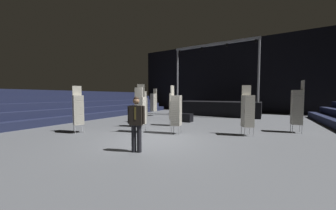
% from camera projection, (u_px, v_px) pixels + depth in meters
% --- Properties ---
extents(ground_plane, '(22.00, 30.00, 0.10)m').
position_uv_depth(ground_plane, '(153.00, 141.00, 7.07)').
color(ground_plane, '#515459').
extents(arena_end_wall, '(22.00, 0.30, 8.00)m').
position_uv_depth(arena_end_wall, '(226.00, 77.00, 19.89)').
color(arena_end_wall, black).
rests_on(arena_end_wall, ground_plane).
extents(bleacher_bank_left, '(3.75, 24.00, 2.25)m').
position_uv_depth(bleacher_bank_left, '(56.00, 105.00, 12.35)').
color(bleacher_bank_left, '#191E38').
rests_on(bleacher_bank_left, ground_plane).
extents(stage_riser, '(7.52, 3.51, 6.38)m').
position_uv_depth(stage_riser, '(217.00, 107.00, 16.48)').
color(stage_riser, black).
rests_on(stage_riser, ground_plane).
extents(man_with_tie, '(0.56, 0.37, 1.79)m').
position_uv_depth(man_with_tie, '(136.00, 121.00, 5.49)').
color(man_with_tie, black).
rests_on(man_with_tie, ground_plane).
extents(chair_stack_front_left, '(0.62, 0.62, 2.14)m').
position_uv_depth(chair_stack_front_left, '(144.00, 107.00, 11.68)').
color(chair_stack_front_left, '#B2B5BA').
rests_on(chair_stack_front_left, ground_plane).
extents(chair_stack_front_right, '(0.58, 0.58, 2.31)m').
position_uv_depth(chair_stack_front_right, '(78.00, 109.00, 8.42)').
color(chair_stack_front_right, '#B2B5BA').
rests_on(chair_stack_front_right, ground_plane).
extents(chair_stack_mid_left, '(0.48, 0.48, 2.56)m').
position_uv_depth(chair_stack_mid_left, '(297.00, 107.00, 8.44)').
color(chair_stack_mid_left, '#B2B5BA').
rests_on(chair_stack_mid_left, ground_plane).
extents(chair_stack_mid_right, '(0.52, 0.52, 2.48)m').
position_uv_depth(chair_stack_mid_right, '(154.00, 102.00, 15.64)').
color(chair_stack_mid_right, '#B2B5BA').
rests_on(chair_stack_mid_right, ground_plane).
extents(chair_stack_mid_centre, '(0.56, 0.56, 1.96)m').
position_uv_depth(chair_stack_mid_centre, '(173.00, 109.00, 10.42)').
color(chair_stack_mid_centre, '#B2B5BA').
rests_on(chair_stack_mid_centre, ground_plane).
extents(chair_stack_rear_left, '(0.59, 0.59, 2.48)m').
position_uv_depth(chair_stack_rear_left, '(142.00, 106.00, 10.02)').
color(chair_stack_rear_left, '#B2B5BA').
rests_on(chair_stack_rear_left, ground_plane).
extents(chair_stack_rear_right, '(0.60, 0.60, 2.31)m').
position_uv_depth(chair_stack_rear_right, '(248.00, 110.00, 7.80)').
color(chair_stack_rear_right, '#B2B5BA').
rests_on(chair_stack_rear_right, ground_plane).
extents(chair_stack_rear_centre, '(0.51, 0.51, 2.31)m').
position_uv_depth(chair_stack_rear_centre, '(176.00, 110.00, 8.16)').
color(chair_stack_rear_centre, '#B2B5BA').
rests_on(chair_stack_rear_centre, ground_plane).
extents(chair_stack_aisle_left, '(0.52, 0.52, 2.22)m').
position_uv_depth(chair_stack_aisle_left, '(141.00, 110.00, 8.52)').
color(chair_stack_aisle_left, '#B2B5BA').
rests_on(chair_stack_aisle_left, ground_plane).
extents(equipment_road_case, '(0.94, 0.66, 0.57)m').
position_uv_depth(equipment_road_case, '(186.00, 118.00, 12.06)').
color(equipment_road_case, black).
rests_on(equipment_road_case, ground_plane).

